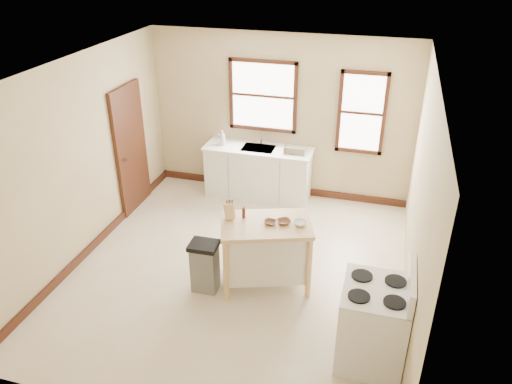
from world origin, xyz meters
TOP-DOWN VIEW (x-y plane):
  - floor at (0.00, 0.00)m, footprint 5.00×5.00m
  - ceiling at (0.00, 0.00)m, footprint 5.00×5.00m
  - wall_back at (0.00, 2.50)m, footprint 4.50×0.04m
  - wall_left at (-2.25, 0.00)m, footprint 0.04×5.00m
  - wall_right at (2.25, 0.00)m, footprint 0.04×5.00m
  - window_main at (-0.30, 2.48)m, footprint 1.17×0.06m
  - window_side at (1.35, 2.48)m, footprint 0.77×0.06m
  - door_left at (-2.21, 1.30)m, footprint 0.06×0.90m
  - baseboard_back at (0.00, 2.47)m, footprint 4.50×0.04m
  - baseboard_left at (-2.22, 0.00)m, footprint 0.04×5.00m
  - sink_counter at (-0.30, 2.20)m, footprint 1.86×0.62m
  - faucet at (-0.30, 2.38)m, footprint 0.03×0.03m
  - soap_bottle_a at (-0.93, 2.17)m, footprint 0.12×0.12m
  - soap_bottle_b at (-0.99, 2.17)m, footprint 0.10×0.10m
  - dish_rack at (0.36, 2.15)m, footprint 0.41×0.32m
  - kitchen_island at (0.45, -0.17)m, footprint 1.32×1.06m
  - knife_block at (-0.03, -0.18)m, footprint 0.14×0.14m
  - pepper_grinder at (0.14, -0.11)m, footprint 0.05×0.05m
  - bowl_a at (0.50, -0.16)m, footprint 0.17×0.17m
  - bowl_b at (0.67, -0.10)m, footprint 0.24×0.24m
  - bowl_c at (0.88, -0.09)m, footprint 0.23×0.23m
  - trash_bin at (-0.28, -0.49)m, footprint 0.37×0.31m
  - gas_stove at (1.89, -1.13)m, footprint 0.76×0.77m

SIDE VIEW (x-z plane):
  - floor at x=0.00m, z-range 0.00..0.00m
  - baseboard_back at x=0.00m, z-range 0.00..0.12m
  - baseboard_left at x=-2.22m, z-range 0.00..0.12m
  - trash_bin at x=-0.28m, z-range 0.00..0.70m
  - sink_counter at x=-0.30m, z-range 0.00..0.92m
  - kitchen_island at x=0.45m, z-range 0.00..0.94m
  - gas_stove at x=1.89m, z-range 0.00..1.21m
  - bowl_a at x=0.50m, z-range 0.94..0.97m
  - bowl_b at x=0.67m, z-range 0.94..0.98m
  - bowl_c at x=0.88m, z-range 0.94..0.99m
  - dish_rack at x=0.36m, z-range 0.92..1.02m
  - pepper_grinder at x=0.14m, z-range 0.94..1.09m
  - soap_bottle_b at x=-0.99m, z-range 0.92..1.11m
  - faucet at x=-0.30m, z-range 0.92..1.14m
  - knife_block at x=-0.03m, z-range 0.94..1.14m
  - door_left at x=-2.21m, z-range 0.00..2.10m
  - soap_bottle_a at x=-0.93m, z-range 0.92..1.18m
  - wall_back at x=0.00m, z-range 0.00..2.80m
  - wall_left at x=-2.25m, z-range 0.00..2.80m
  - wall_right at x=2.25m, z-range 0.00..2.80m
  - window_side at x=1.35m, z-range 0.92..2.29m
  - window_main at x=-0.30m, z-range 1.14..2.36m
  - ceiling at x=0.00m, z-range 2.80..2.80m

